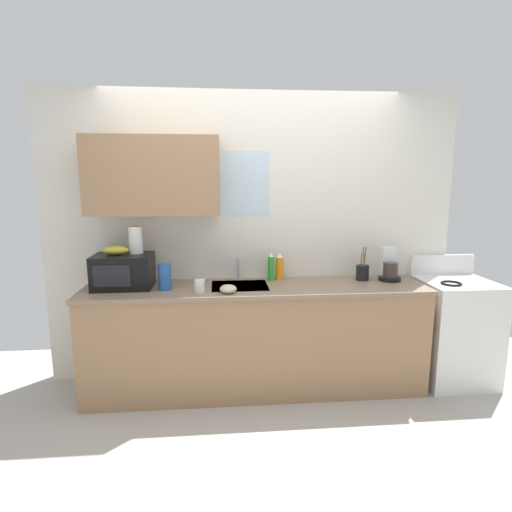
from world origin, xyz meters
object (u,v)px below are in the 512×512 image
Objects in this scene: paper_towel_roll at (136,240)px; dish_soap_bottle_orange at (280,267)px; mug_white at (200,286)px; small_bowl at (228,289)px; microwave at (123,271)px; dish_soap_bottle_green at (271,267)px; coffee_maker at (389,268)px; stove_range at (454,330)px; banana_bunch at (116,250)px; cereal_canister at (165,277)px; utensil_crock at (362,272)px.

dish_soap_bottle_orange is (1.20, 0.11, -0.27)m from paper_towel_roll.
mug_white is 0.73× the size of small_bowl.
microwave is 1.97× the size of dish_soap_bottle_orange.
dish_soap_bottle_green is (1.22, 0.13, -0.02)m from microwave.
paper_towel_roll is at bearing 157.86° from small_bowl.
paper_towel_roll is 2.16m from coffee_maker.
banana_bunch is at bearing 179.07° from stove_range.
coffee_maker is 1.15× the size of dish_soap_bottle_green.
cereal_canister reaches higher than mug_white.
banana_bunch is at bearing 178.20° from microwave.
utensil_crock is at bearing 5.80° from cereal_canister.
microwave reaches higher than small_bowl.
dish_soap_bottle_orange is 0.72m from utensil_crock.
dish_soap_bottle_orange is at bearing 174.16° from coffee_maker.
dish_soap_bottle_orange is at bearing 6.58° from banana_bunch.
utensil_crock reaches higher than coffee_maker.
paper_towel_roll is 0.40m from cereal_canister.
coffee_maker reaches higher than stove_range.
utensil_crock is (0.79, -0.06, -0.04)m from dish_soap_bottle_green.
dish_soap_bottle_green is 0.83× the size of utensil_crock.
microwave is (-2.82, 0.04, 0.58)m from stove_range.
cereal_canister is 1.68m from utensil_crock.
stove_range is 5.40× the size of banana_bunch.
cereal_canister is 2.18× the size of mug_white.
stove_range is 3.67× the size of utensil_crock.
stove_range reaches higher than mug_white.
paper_towel_roll is 0.66m from mug_white.
cereal_canister is 0.70× the size of utensil_crock.
paper_towel_roll is 1.94m from utensil_crock.
dish_soap_bottle_green is 2.57× the size of mug_white.
microwave is 2.30× the size of banana_bunch.
cereal_canister is at bearing -175.24° from coffee_maker.
stove_range is at bearing -2.03° from paper_towel_roll.
dish_soap_bottle_green is at bearing 28.23° from mug_white.
utensil_crock is at bearing 177.15° from coffee_maker.
banana_bunch is 1.29m from dish_soap_bottle_green.
coffee_maker is at bearing 8.69° from mug_white.
paper_towel_roll is at bearing -179.78° from coffee_maker.
coffee_maker reaches higher than dish_soap_bottle_orange.
small_bowl is at bearing -16.52° from microwave.
cereal_canister is at bearing 162.02° from mug_white.
utensil_crock is at bearing -4.49° from dish_soap_bottle_green.
paper_towel_roll is at bearing 177.97° from stove_range.
microwave is at bearing -178.47° from coffee_maker.
coffee_maker is at bearing 169.75° from stove_range.
dish_soap_bottle_green is (-1.02, 0.07, 0.01)m from coffee_maker.
utensil_crock reaches higher than stove_range.
coffee_maker is 1.35× the size of cereal_canister.
paper_towel_roll is at bearing 147.99° from cereal_canister.
banana_bunch is 0.71× the size of coffee_maker.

